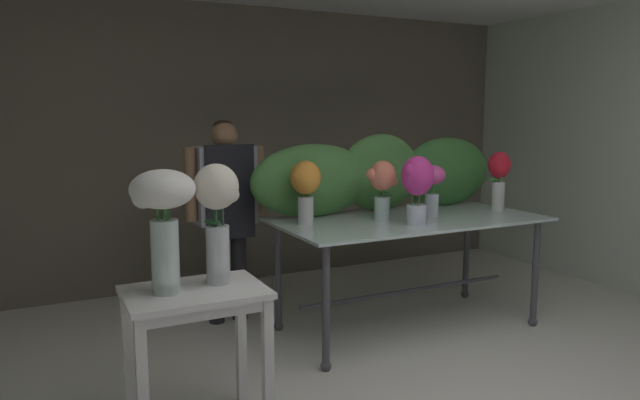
% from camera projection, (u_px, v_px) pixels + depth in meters
% --- Properties ---
extents(ground_plane, '(8.26, 8.26, 0.00)m').
position_uv_depth(ground_plane, '(350.00, 339.00, 4.24)').
color(ground_plane, silver).
extents(wall_back, '(5.76, 0.12, 2.62)m').
position_uv_depth(wall_back, '(256.00, 146.00, 5.71)').
color(wall_back, '#706656').
rests_on(wall_back, ground).
extents(wall_right, '(0.12, 3.88, 2.62)m').
position_uv_depth(wall_right, '(626.00, 148.00, 5.32)').
color(wall_right, silver).
rests_on(wall_right, ground).
extents(display_table_glass, '(1.99, 0.99, 0.86)m').
position_uv_depth(display_table_glass, '(409.00, 234.00, 4.36)').
color(display_table_glass, silver).
rests_on(display_table_glass, ground).
extents(side_table_white, '(0.68, 0.49, 0.76)m').
position_uv_depth(side_table_white, '(195.00, 313.00, 2.90)').
color(side_table_white, white).
rests_on(side_table_white, ground).
extents(florist, '(0.63, 0.24, 1.57)m').
position_uv_depth(florist, '(226.00, 199.00, 4.48)').
color(florist, '#232328').
rests_on(florist, ground).
extents(foliage_backdrop, '(2.17, 0.27, 0.61)m').
position_uv_depth(foliage_backdrop, '(378.00, 175.00, 4.61)').
color(foliage_backdrop, '#477F3D').
rests_on(foliage_backdrop, display_table_glass).
extents(vase_crimson_snapdragons, '(0.18, 0.17, 0.47)m').
position_uv_depth(vase_crimson_snapdragons, '(499.00, 176.00, 4.65)').
color(vase_crimson_snapdragons, silver).
rests_on(vase_crimson_snapdragons, display_table_glass).
extents(vase_sunset_lilies, '(0.22, 0.21, 0.45)m').
position_uv_depth(vase_sunset_lilies, '(305.00, 186.00, 4.05)').
color(vase_sunset_lilies, silver).
rests_on(vase_sunset_lilies, display_table_glass).
extents(vase_fuchsia_hydrangea, '(0.20, 0.19, 0.39)m').
position_uv_depth(vase_fuchsia_hydrangea, '(432.00, 185.00, 4.35)').
color(vase_fuchsia_hydrangea, silver).
rests_on(vase_fuchsia_hydrangea, display_table_glass).
extents(vase_coral_peonies, '(0.25, 0.19, 0.43)m').
position_uv_depth(vase_coral_peonies, '(382.00, 185.00, 4.22)').
color(vase_coral_peonies, silver).
rests_on(vase_coral_peonies, display_table_glass).
extents(vase_magenta_freesia, '(0.23, 0.23, 0.48)m').
position_uv_depth(vase_magenta_freesia, '(417.00, 184.00, 4.04)').
color(vase_magenta_freesia, silver).
rests_on(vase_magenta_freesia, display_table_glass).
extents(vase_white_roses_tall, '(0.31, 0.31, 0.60)m').
position_uv_depth(vase_white_roses_tall, '(163.00, 213.00, 2.77)').
color(vase_white_roses_tall, silver).
rests_on(vase_white_roses_tall, side_table_white).
extents(vase_cream_lisianthus_tall, '(0.23, 0.23, 0.61)m').
position_uv_depth(vase_cream_lisianthus_tall, '(217.00, 211.00, 2.93)').
color(vase_cream_lisianthus_tall, silver).
rests_on(vase_cream_lisianthus_tall, side_table_white).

